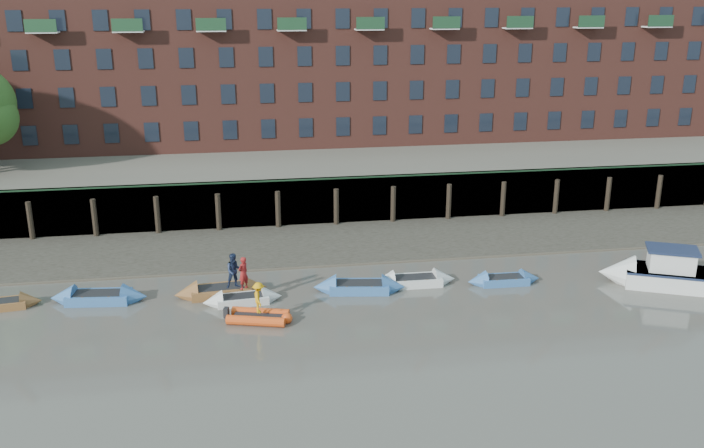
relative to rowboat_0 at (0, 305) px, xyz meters
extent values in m
plane|color=#56524B|center=(17.04, -10.69, -0.21)|extent=(220.00, 220.00, 0.00)
cube|color=#3D382F|center=(17.04, 7.31, -0.21)|extent=(110.00, 8.00, 0.50)
cube|color=#4C4336|center=(17.04, 3.91, -0.21)|extent=(110.00, 1.60, 0.10)
cube|color=#2D2A26|center=(17.04, 11.71, 1.39)|extent=(110.00, 0.80, 3.20)
cylinder|color=black|center=(-0.96, 11.06, 1.09)|extent=(0.36, 0.36, 2.60)
cylinder|color=black|center=(3.04, 11.06, 1.09)|extent=(0.36, 0.36, 2.60)
cylinder|color=black|center=(7.04, 11.06, 1.09)|extent=(0.36, 0.36, 2.60)
cylinder|color=black|center=(11.04, 11.06, 1.09)|extent=(0.36, 0.36, 2.60)
cylinder|color=black|center=(15.04, 11.06, 1.09)|extent=(0.36, 0.36, 2.60)
cylinder|color=black|center=(19.04, 11.06, 1.09)|extent=(0.36, 0.36, 2.60)
cylinder|color=black|center=(23.04, 11.06, 1.09)|extent=(0.36, 0.36, 2.60)
cylinder|color=black|center=(27.04, 11.06, 1.09)|extent=(0.36, 0.36, 2.60)
cylinder|color=black|center=(31.04, 11.06, 1.09)|extent=(0.36, 0.36, 2.60)
cylinder|color=black|center=(35.04, 11.06, 1.09)|extent=(0.36, 0.36, 2.60)
cylinder|color=black|center=(39.04, 11.06, 1.09)|extent=(0.36, 0.36, 2.60)
cylinder|color=black|center=(43.04, 11.06, 1.09)|extent=(0.36, 0.36, 2.60)
cube|color=#264C2D|center=(17.04, 11.41, 3.04)|extent=(110.00, 0.06, 0.10)
cube|color=#5E594D|center=(17.04, 25.31, 1.39)|extent=(110.00, 28.00, 3.20)
cube|color=brown|center=(17.04, 26.31, 8.99)|extent=(80.00, 10.00, 12.00)
cube|color=black|center=(-2.96, 21.29, 4.79)|extent=(1.10, 0.12, 1.50)
cube|color=black|center=(0.04, 21.29, 4.79)|extent=(1.10, 0.12, 1.50)
cube|color=black|center=(3.04, 21.29, 4.79)|extent=(1.10, 0.12, 1.50)
cube|color=black|center=(6.04, 21.29, 4.79)|extent=(1.10, 0.12, 1.50)
cube|color=black|center=(9.04, 21.29, 4.79)|extent=(1.10, 0.12, 1.50)
cube|color=black|center=(12.04, 21.29, 4.79)|extent=(1.10, 0.12, 1.50)
cube|color=black|center=(15.04, 21.29, 4.79)|extent=(1.10, 0.12, 1.50)
cube|color=black|center=(18.04, 21.29, 4.79)|extent=(1.10, 0.12, 1.50)
cube|color=black|center=(21.04, 21.29, 4.79)|extent=(1.10, 0.12, 1.50)
cube|color=black|center=(24.04, 21.29, 4.79)|extent=(1.10, 0.12, 1.50)
cube|color=black|center=(27.04, 21.29, 4.79)|extent=(1.10, 0.12, 1.50)
cube|color=black|center=(30.04, 21.29, 4.79)|extent=(1.10, 0.12, 1.50)
cube|color=black|center=(33.04, 21.29, 4.79)|extent=(1.10, 0.12, 1.50)
cube|color=black|center=(36.04, 21.29, 4.79)|extent=(1.10, 0.12, 1.50)
cube|color=black|center=(39.04, 21.29, 4.79)|extent=(1.10, 0.12, 1.50)
cube|color=black|center=(42.04, 21.29, 4.79)|extent=(1.10, 0.12, 1.50)
cube|color=black|center=(45.04, 21.29, 4.79)|extent=(1.10, 0.12, 1.50)
cube|color=black|center=(48.04, 21.29, 4.79)|extent=(1.10, 0.12, 1.50)
cube|color=black|center=(51.04, 21.29, 4.79)|extent=(1.10, 0.12, 1.50)
cube|color=black|center=(-2.96, 21.29, 7.59)|extent=(1.10, 0.12, 1.50)
cube|color=black|center=(0.04, 21.29, 7.59)|extent=(1.10, 0.12, 1.50)
cube|color=black|center=(3.04, 21.29, 7.59)|extent=(1.10, 0.12, 1.50)
cube|color=black|center=(6.04, 21.29, 7.59)|extent=(1.10, 0.12, 1.50)
cube|color=black|center=(9.04, 21.29, 7.59)|extent=(1.10, 0.12, 1.50)
cube|color=black|center=(12.04, 21.29, 7.59)|extent=(1.10, 0.12, 1.50)
cube|color=black|center=(15.04, 21.29, 7.59)|extent=(1.10, 0.12, 1.50)
cube|color=black|center=(18.04, 21.29, 7.59)|extent=(1.10, 0.12, 1.50)
cube|color=black|center=(21.04, 21.29, 7.59)|extent=(1.10, 0.12, 1.50)
cube|color=black|center=(24.04, 21.29, 7.59)|extent=(1.10, 0.12, 1.50)
cube|color=black|center=(27.04, 21.29, 7.59)|extent=(1.10, 0.12, 1.50)
cube|color=black|center=(30.04, 21.29, 7.59)|extent=(1.10, 0.12, 1.50)
cube|color=black|center=(33.04, 21.29, 7.59)|extent=(1.10, 0.12, 1.50)
cube|color=black|center=(36.04, 21.29, 7.59)|extent=(1.10, 0.12, 1.50)
cube|color=black|center=(39.04, 21.29, 7.59)|extent=(1.10, 0.12, 1.50)
cube|color=black|center=(42.04, 21.29, 7.59)|extent=(1.10, 0.12, 1.50)
cube|color=black|center=(45.04, 21.29, 7.59)|extent=(1.10, 0.12, 1.50)
cube|color=black|center=(48.04, 21.29, 7.59)|extent=(1.10, 0.12, 1.50)
cube|color=black|center=(51.04, 21.29, 7.59)|extent=(1.10, 0.12, 1.50)
cube|color=black|center=(-2.96, 21.29, 10.39)|extent=(1.10, 0.12, 1.50)
cube|color=black|center=(0.04, 21.29, 10.39)|extent=(1.10, 0.12, 1.50)
cube|color=black|center=(3.04, 21.29, 10.39)|extent=(1.10, 0.12, 1.50)
cube|color=black|center=(6.04, 21.29, 10.39)|extent=(1.10, 0.12, 1.50)
cube|color=black|center=(9.04, 21.29, 10.39)|extent=(1.10, 0.12, 1.50)
cube|color=black|center=(12.04, 21.29, 10.39)|extent=(1.10, 0.12, 1.50)
cube|color=black|center=(15.04, 21.29, 10.39)|extent=(1.10, 0.12, 1.50)
cube|color=black|center=(18.04, 21.29, 10.39)|extent=(1.10, 0.12, 1.50)
cube|color=black|center=(21.04, 21.29, 10.39)|extent=(1.10, 0.12, 1.50)
cube|color=black|center=(24.04, 21.29, 10.39)|extent=(1.10, 0.12, 1.50)
cube|color=black|center=(27.04, 21.29, 10.39)|extent=(1.10, 0.12, 1.50)
cube|color=black|center=(30.04, 21.29, 10.39)|extent=(1.10, 0.12, 1.50)
cube|color=black|center=(33.04, 21.29, 10.39)|extent=(1.10, 0.12, 1.50)
cube|color=black|center=(36.04, 21.29, 10.39)|extent=(1.10, 0.12, 1.50)
cube|color=black|center=(39.04, 21.29, 10.39)|extent=(1.10, 0.12, 1.50)
cube|color=black|center=(42.04, 21.29, 10.39)|extent=(1.10, 0.12, 1.50)
cube|color=black|center=(45.04, 21.29, 10.39)|extent=(1.10, 0.12, 1.50)
cube|color=black|center=(48.04, 21.29, 10.39)|extent=(1.10, 0.12, 1.50)
cube|color=black|center=(51.04, 21.29, 10.39)|extent=(1.10, 0.12, 1.50)
cube|color=black|center=(-2.96, 21.29, 13.19)|extent=(1.10, 0.12, 1.50)
cube|color=black|center=(0.04, 21.29, 13.19)|extent=(1.10, 0.12, 1.50)
cube|color=black|center=(3.04, 21.29, 13.19)|extent=(1.10, 0.12, 1.50)
cube|color=black|center=(6.04, 21.29, 13.19)|extent=(1.10, 0.12, 1.50)
cube|color=black|center=(9.04, 21.29, 13.19)|extent=(1.10, 0.12, 1.50)
cube|color=black|center=(12.04, 21.29, 13.19)|extent=(1.10, 0.12, 1.50)
cube|color=black|center=(15.04, 21.29, 13.19)|extent=(1.10, 0.12, 1.50)
cube|color=black|center=(18.04, 21.29, 13.19)|extent=(1.10, 0.12, 1.50)
cube|color=black|center=(21.04, 21.29, 13.19)|extent=(1.10, 0.12, 1.50)
cube|color=black|center=(24.04, 21.29, 13.19)|extent=(1.10, 0.12, 1.50)
cube|color=black|center=(27.04, 21.29, 13.19)|extent=(1.10, 0.12, 1.50)
cube|color=black|center=(30.04, 21.29, 13.19)|extent=(1.10, 0.12, 1.50)
cube|color=black|center=(33.04, 21.29, 13.19)|extent=(1.10, 0.12, 1.50)
cube|color=black|center=(36.04, 21.29, 13.19)|extent=(1.10, 0.12, 1.50)
cube|color=black|center=(39.04, 21.29, 13.19)|extent=(1.10, 0.12, 1.50)
cube|color=black|center=(42.04, 21.29, 13.19)|extent=(1.10, 0.12, 1.50)
cube|color=black|center=(45.04, 21.29, 13.19)|extent=(1.10, 0.12, 1.50)
cube|color=black|center=(48.04, 21.29, 13.19)|extent=(1.10, 0.12, 1.50)
cube|color=black|center=(51.04, 21.29, 13.19)|extent=(1.10, 0.12, 1.50)
cube|color=brown|center=(0.00, 0.00, -0.01)|extent=(2.74, 1.50, 0.41)
cone|color=brown|center=(1.51, 0.19, -0.01)|extent=(1.16, 1.30, 1.18)
cube|color=#3766A4|center=(4.91, 0.06, 0.04)|extent=(3.36, 1.80, 0.50)
cone|color=#3766A4|center=(6.77, -0.14, 0.04)|extent=(1.40, 1.58, 1.45)
cone|color=#3766A4|center=(3.04, 0.27, 0.04)|extent=(1.40, 1.58, 1.45)
cube|color=black|center=(4.91, 0.06, 0.27)|extent=(2.78, 1.38, 0.06)
cube|color=brown|center=(11.23, -0.08, 0.04)|extent=(3.27, 1.72, 0.49)
cone|color=brown|center=(13.06, 0.09, 0.04)|extent=(1.36, 1.53, 1.42)
cone|color=brown|center=(9.40, -0.26, 0.04)|extent=(1.36, 1.53, 1.42)
cube|color=black|center=(11.23, -0.08, 0.26)|extent=(2.72, 1.31, 0.06)
cube|color=silver|center=(12.35, -1.31, 0.00)|extent=(2.74, 1.41, 0.41)
cone|color=silver|center=(13.89, -1.18, 0.00)|extent=(1.13, 1.28, 1.20)
cone|color=silver|center=(10.81, -1.44, 0.00)|extent=(1.13, 1.28, 1.20)
cube|color=black|center=(12.35, -1.31, 0.19)|extent=(2.28, 1.08, 0.06)
cube|color=#3766A4|center=(18.63, -0.73, 0.04)|extent=(3.37, 1.90, 0.50)
cone|color=#3766A4|center=(20.47, -1.01, 0.04)|extent=(1.44, 1.61, 1.44)
cone|color=#3766A4|center=(16.78, -0.45, 0.04)|extent=(1.44, 1.61, 1.44)
cube|color=black|center=(18.63, -0.73, 0.27)|extent=(2.79, 1.47, 0.06)
cube|color=silver|center=(21.79, -0.29, 0.02)|extent=(3.00, 1.38, 0.47)
cone|color=silver|center=(23.53, -0.32, 0.02)|extent=(1.18, 1.36, 1.35)
cone|color=silver|center=(20.06, -0.27, 0.02)|extent=(1.18, 1.36, 1.35)
cube|color=black|center=(21.79, -0.29, 0.24)|extent=(2.50, 1.04, 0.06)
cube|color=#3766A4|center=(26.77, -0.92, 0.00)|extent=(2.67, 1.24, 0.41)
cone|color=#3766A4|center=(28.31, -0.95, 0.00)|extent=(1.05, 1.21, 1.20)
cone|color=#3766A4|center=(25.22, -0.89, 0.00)|extent=(1.05, 1.21, 1.20)
cube|color=black|center=(26.77, -0.92, 0.18)|extent=(2.22, 0.94, 0.06)
cylinder|color=#DE4915|center=(13.20, -3.16, 0.03)|extent=(2.92, 1.27, 0.48)
cylinder|color=#DE4915|center=(12.92, -4.13, 0.03)|extent=(2.92, 1.27, 0.48)
sphere|color=#DE4915|center=(14.45, -4.05, 0.03)|extent=(0.55, 0.55, 0.55)
cube|color=black|center=(13.06, -3.65, 0.03)|extent=(2.55, 1.47, 0.17)
cube|color=silver|center=(35.98, -2.95, 0.29)|extent=(5.90, 4.29, 1.00)
cone|color=silver|center=(33.06, -1.62, 0.29)|extent=(2.62, 2.80, 2.22)
cube|color=#19233F|center=(35.98, -2.95, 0.73)|extent=(5.92, 4.33, 0.12)
cube|color=silver|center=(35.57, -2.77, 1.35)|extent=(2.82, 2.49, 1.11)
cube|color=#19233F|center=(35.57, -2.77, 1.96)|extent=(3.21, 2.83, 0.11)
imported|color=maroon|center=(12.44, -1.31, 1.47)|extent=(0.75, 0.75, 1.75)
imported|color=#19233F|center=(11.99, -1.05, 1.53)|extent=(1.01, 0.85, 1.86)
imported|color=orange|center=(13.13, -3.73, 1.08)|extent=(0.63, 1.03, 1.56)
camera|label=1|loc=(12.29, -37.55, 15.63)|focal=38.00mm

